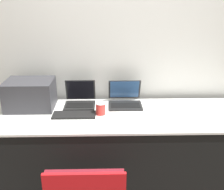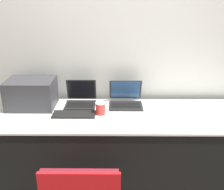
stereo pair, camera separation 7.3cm
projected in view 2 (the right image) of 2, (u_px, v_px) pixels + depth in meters
name	position (u px, v px, depth m)	size (l,w,h in m)	color
wall_back	(126.00, 49.00, 2.74)	(8.00, 0.05, 2.60)	silver
table	(126.00, 149.00, 2.62)	(2.53, 0.75, 0.78)	black
printer	(31.00, 92.00, 2.59)	(0.46, 0.34, 0.28)	#333338
laptop_left	(81.00, 99.00, 2.68)	(0.31, 0.28, 0.24)	black
laptop_right	(126.00, 100.00, 2.68)	(0.33, 0.32, 0.24)	black
external_keyboard	(74.00, 114.00, 2.45)	(0.40, 0.15, 0.02)	black
coffee_cup	(100.00, 108.00, 2.47)	(0.09, 0.09, 0.12)	red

